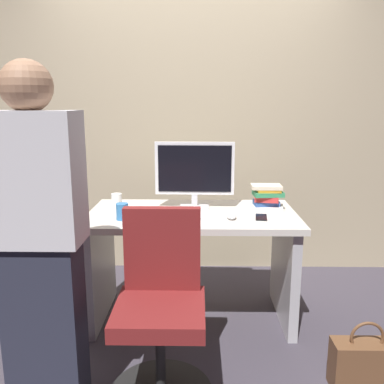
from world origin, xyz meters
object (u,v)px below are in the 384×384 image
object	(u,v)px
person_at_desk	(39,244)
keyboard	(183,217)
cup_near_keyboard	(122,212)
book_stack	(267,197)
desk	(192,246)
cup_by_monitor	(117,200)
monitor	(195,171)
cell_phone	(261,217)
handbag	(365,364)
office_chair	(161,313)
mouse	(231,216)

from	to	relation	value
person_at_desk	keyboard	distance (m)	0.99
cup_near_keyboard	book_stack	world-z (taller)	book_stack
person_at_desk	desk	bearing A→B (deg)	53.63
keyboard	cup_by_monitor	world-z (taller)	cup_by_monitor
desk	monitor	world-z (taller)	monitor
cell_phone	handbag	distance (m)	0.99
monitor	person_at_desk	bearing A→B (deg)	-123.35
cell_phone	person_at_desk	bearing A→B (deg)	-137.26
monitor	handbag	world-z (taller)	monitor
monitor	book_stack	distance (m)	0.53
desk	person_at_desk	world-z (taller)	person_at_desk
monitor	book_stack	xyz separation A→B (m)	(0.50, -0.02, -0.17)
office_chair	keyboard	size ratio (longest dim) A/B	2.19
office_chair	desk	bearing A→B (deg)	79.17
monitor	mouse	distance (m)	0.44
handbag	office_chair	bearing A→B (deg)	-178.99
cup_near_keyboard	cell_phone	bearing A→B (deg)	3.53
cup_near_keyboard	cup_by_monitor	distance (m)	0.33
desk	handbag	distance (m)	1.23
desk	cup_by_monitor	distance (m)	0.62
person_at_desk	handbag	distance (m)	1.74
keyboard	cell_phone	bearing A→B (deg)	-0.98
cup_near_keyboard	cup_by_monitor	bearing A→B (deg)	107.10
book_stack	person_at_desk	bearing A→B (deg)	-139.25
keyboard	cup_by_monitor	distance (m)	0.55
cup_near_keyboard	monitor	bearing A→B (deg)	34.68
office_chair	mouse	xyz separation A→B (m)	(0.39, 0.61, 0.34)
office_chair	handbag	bearing A→B (deg)	1.01
person_at_desk	cell_phone	size ratio (longest dim) A/B	11.38
cup_by_monitor	cell_phone	world-z (taller)	cup_by_monitor
cup_near_keyboard	office_chair	bearing A→B (deg)	-63.68
person_at_desk	book_stack	size ratio (longest dim) A/B	7.06
cup_near_keyboard	person_at_desk	bearing A→B (deg)	-108.09
monitor	cup_near_keyboard	bearing A→B (deg)	-145.32
person_at_desk	cup_near_keyboard	distance (m)	0.77
desk	person_at_desk	distance (m)	1.18
person_at_desk	cell_phone	xyz separation A→B (m)	(1.11, 0.79, -0.09)
mouse	cell_phone	distance (m)	0.19
mouse	handbag	xyz separation A→B (m)	(0.66, -0.59, -0.63)
person_at_desk	monitor	size ratio (longest dim) A/B	3.03
mouse	cup_near_keyboard	xyz separation A→B (m)	(-0.68, -0.03, 0.03)
desk	cup_near_keyboard	size ratio (longest dim) A/B	13.34
office_chair	cell_phone	xyz separation A→B (m)	(0.59, 0.63, 0.32)
person_at_desk	handbag	xyz separation A→B (m)	(1.58, 0.17, -0.70)
cup_by_monitor	cell_phone	bearing A→B (deg)	-15.20
desk	office_chair	bearing A→B (deg)	-100.83
desk	book_stack	xyz separation A→B (m)	(0.51, 0.11, 0.32)
keyboard	desk	bearing A→B (deg)	66.32
person_at_desk	office_chair	bearing A→B (deg)	16.30
person_at_desk	cup_by_monitor	distance (m)	1.06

